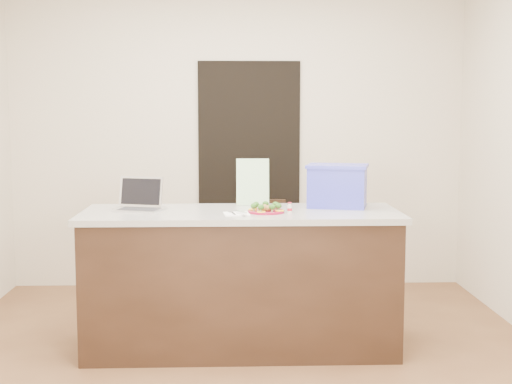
{
  "coord_description": "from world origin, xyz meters",
  "views": [
    {
      "loc": [
        -0.06,
        -4.33,
        1.57
      ],
      "look_at": [
        0.1,
        0.2,
        1.05
      ],
      "focal_mm": 50.0,
      "sensor_mm": 36.0,
      "label": 1
    }
  ],
  "objects_px": {
    "yogurt_bottle": "(290,208)",
    "chair": "(261,250)",
    "napkin": "(237,214)",
    "blue_box": "(337,186)",
    "island": "(241,280)",
    "laptop": "(140,201)",
    "plate": "(266,211)"
  },
  "relations": [
    {
      "from": "plate",
      "to": "napkin",
      "type": "relative_size",
      "value": 1.51
    },
    {
      "from": "island",
      "to": "napkin",
      "type": "xyz_separation_m",
      "value": [
        -0.03,
        -0.15,
        0.46
      ]
    },
    {
      "from": "blue_box",
      "to": "chair",
      "type": "xyz_separation_m",
      "value": [
        -0.48,
        0.67,
        -0.57
      ]
    },
    {
      "from": "plate",
      "to": "chair",
      "type": "relative_size",
      "value": 0.27
    },
    {
      "from": "laptop",
      "to": "chair",
      "type": "xyz_separation_m",
      "value": [
        0.83,
        0.76,
        -0.48
      ]
    },
    {
      "from": "island",
      "to": "laptop",
      "type": "xyz_separation_m",
      "value": [
        -0.66,
        0.08,
        0.52
      ]
    },
    {
      "from": "plate",
      "to": "napkin",
      "type": "bearing_deg",
      "value": -161.16
    },
    {
      "from": "yogurt_bottle",
      "to": "blue_box",
      "type": "relative_size",
      "value": 0.15
    },
    {
      "from": "island",
      "to": "yogurt_bottle",
      "type": "relative_size",
      "value": 30.4
    },
    {
      "from": "napkin",
      "to": "chair",
      "type": "xyz_separation_m",
      "value": [
        0.2,
        0.99,
        -0.43
      ]
    },
    {
      "from": "island",
      "to": "napkin",
      "type": "height_order",
      "value": "napkin"
    },
    {
      "from": "yogurt_bottle",
      "to": "blue_box",
      "type": "xyz_separation_m",
      "value": [
        0.34,
        0.26,
        0.12
      ]
    },
    {
      "from": "napkin",
      "to": "blue_box",
      "type": "distance_m",
      "value": 0.76
    },
    {
      "from": "yogurt_bottle",
      "to": "chair",
      "type": "relative_size",
      "value": 0.08
    },
    {
      "from": "plate",
      "to": "yogurt_bottle",
      "type": "relative_size",
      "value": 3.47
    },
    {
      "from": "napkin",
      "to": "laptop",
      "type": "height_order",
      "value": "laptop"
    },
    {
      "from": "napkin",
      "to": "island",
      "type": "bearing_deg",
      "value": 79.04
    },
    {
      "from": "plate",
      "to": "blue_box",
      "type": "distance_m",
      "value": 0.57
    },
    {
      "from": "napkin",
      "to": "blue_box",
      "type": "relative_size",
      "value": 0.34
    },
    {
      "from": "laptop",
      "to": "napkin",
      "type": "bearing_deg",
      "value": -2.61
    },
    {
      "from": "island",
      "to": "yogurt_bottle",
      "type": "xyz_separation_m",
      "value": [
        0.31,
        -0.09,
        0.49
      ]
    },
    {
      "from": "napkin",
      "to": "yogurt_bottle",
      "type": "xyz_separation_m",
      "value": [
        0.34,
        0.05,
        0.02
      ]
    },
    {
      "from": "laptop",
      "to": "yogurt_bottle",
      "type": "bearing_deg",
      "value": 7.03
    },
    {
      "from": "yogurt_bottle",
      "to": "blue_box",
      "type": "height_order",
      "value": "blue_box"
    },
    {
      "from": "plate",
      "to": "blue_box",
      "type": "bearing_deg",
      "value": 26.61
    },
    {
      "from": "yogurt_bottle",
      "to": "laptop",
      "type": "xyz_separation_m",
      "value": [
        -0.97,
        0.17,
        0.03
      ]
    },
    {
      "from": "island",
      "to": "blue_box",
      "type": "height_order",
      "value": "blue_box"
    },
    {
      "from": "island",
      "to": "laptop",
      "type": "relative_size",
      "value": 5.87
    },
    {
      "from": "island",
      "to": "laptop",
      "type": "bearing_deg",
      "value": 173.17
    },
    {
      "from": "napkin",
      "to": "chair",
      "type": "relative_size",
      "value": 0.18
    },
    {
      "from": "island",
      "to": "chair",
      "type": "xyz_separation_m",
      "value": [
        0.17,
        0.84,
        0.04
      ]
    },
    {
      "from": "yogurt_bottle",
      "to": "laptop",
      "type": "relative_size",
      "value": 0.19
    }
  ]
}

